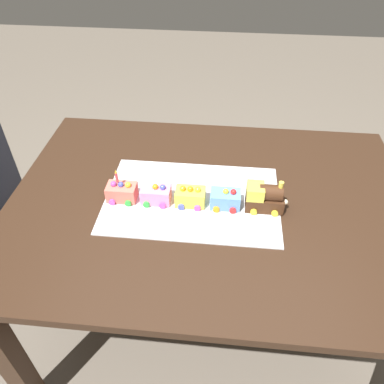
{
  "coord_description": "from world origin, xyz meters",
  "views": [
    {
      "loc": [
        -0.04,
        0.97,
        1.63
      ],
      "look_at": [
        0.06,
        -0.0,
        0.77
      ],
      "focal_mm": 35.51,
      "sensor_mm": 36.0,
      "label": 1
    }
  ],
  "objects_px": {
    "cake_car_flatbed_sky_blue": "(225,199)",
    "cake_car_caboose_lemon": "(190,196)",
    "cake_locomotive": "(265,197)",
    "dining_table": "(209,222)",
    "birthday_candle": "(117,176)",
    "cake_car_gondola_coral": "(122,192)",
    "cake_car_hopper_bubblegum": "(156,194)"
  },
  "relations": [
    {
      "from": "dining_table",
      "to": "cake_locomotive",
      "type": "distance_m",
      "value": 0.24
    },
    {
      "from": "cake_locomotive",
      "to": "cake_car_caboose_lemon",
      "type": "distance_m",
      "value": 0.25
    },
    {
      "from": "cake_locomotive",
      "to": "dining_table",
      "type": "bearing_deg",
      "value": -7.03
    },
    {
      "from": "cake_locomotive",
      "to": "cake_car_gondola_coral",
      "type": "height_order",
      "value": "cake_locomotive"
    },
    {
      "from": "dining_table",
      "to": "cake_car_flatbed_sky_blue",
      "type": "distance_m",
      "value": 0.15
    },
    {
      "from": "cake_car_gondola_coral",
      "to": "birthday_candle",
      "type": "distance_m",
      "value": 0.07
    },
    {
      "from": "cake_car_flatbed_sky_blue",
      "to": "birthday_candle",
      "type": "distance_m",
      "value": 0.37
    },
    {
      "from": "cake_car_flatbed_sky_blue",
      "to": "cake_car_hopper_bubblegum",
      "type": "bearing_deg",
      "value": 0.0
    },
    {
      "from": "cake_car_hopper_bubblegum",
      "to": "birthday_candle",
      "type": "distance_m",
      "value": 0.15
    },
    {
      "from": "cake_car_caboose_lemon",
      "to": "birthday_candle",
      "type": "height_order",
      "value": "birthday_candle"
    },
    {
      "from": "cake_car_caboose_lemon",
      "to": "cake_car_gondola_coral",
      "type": "xyz_separation_m",
      "value": [
        0.24,
        0.0,
        0.0
      ]
    },
    {
      "from": "dining_table",
      "to": "cake_car_gondola_coral",
      "type": "height_order",
      "value": "cake_car_gondola_coral"
    },
    {
      "from": "dining_table",
      "to": "cake_car_flatbed_sky_blue",
      "type": "bearing_deg",
      "value": 157.02
    },
    {
      "from": "cake_car_flatbed_sky_blue",
      "to": "cake_car_hopper_bubblegum",
      "type": "xyz_separation_m",
      "value": [
        0.24,
        0.0,
        0.0
      ]
    },
    {
      "from": "dining_table",
      "to": "cake_car_gondola_coral",
      "type": "xyz_separation_m",
      "value": [
        0.3,
        0.02,
        0.14
      ]
    },
    {
      "from": "cake_car_hopper_bubblegum",
      "to": "birthday_candle",
      "type": "relative_size",
      "value": 1.94
    },
    {
      "from": "cake_locomotive",
      "to": "cake_car_hopper_bubblegum",
      "type": "height_order",
      "value": "cake_locomotive"
    },
    {
      "from": "cake_locomotive",
      "to": "cake_car_gondola_coral",
      "type": "distance_m",
      "value": 0.48
    },
    {
      "from": "cake_locomotive",
      "to": "cake_car_hopper_bubblegum",
      "type": "bearing_deg",
      "value": 0.0
    },
    {
      "from": "cake_car_flatbed_sky_blue",
      "to": "cake_locomotive",
      "type": "bearing_deg",
      "value": -180.0
    },
    {
      "from": "cake_car_caboose_lemon",
      "to": "birthday_candle",
      "type": "bearing_deg",
      "value": -0.0
    },
    {
      "from": "dining_table",
      "to": "cake_locomotive",
      "type": "xyz_separation_m",
      "value": [
        -0.18,
        0.02,
        0.16
      ]
    },
    {
      "from": "dining_table",
      "to": "birthday_candle",
      "type": "relative_size",
      "value": 27.21
    },
    {
      "from": "dining_table",
      "to": "cake_car_gondola_coral",
      "type": "distance_m",
      "value": 0.33
    },
    {
      "from": "cake_car_gondola_coral",
      "to": "birthday_candle",
      "type": "height_order",
      "value": "birthday_candle"
    },
    {
      "from": "dining_table",
      "to": "cake_car_hopper_bubblegum",
      "type": "height_order",
      "value": "cake_car_hopper_bubblegum"
    },
    {
      "from": "cake_car_flatbed_sky_blue",
      "to": "cake_car_caboose_lemon",
      "type": "distance_m",
      "value": 0.12
    },
    {
      "from": "dining_table",
      "to": "cake_car_caboose_lemon",
      "type": "relative_size",
      "value": 14.0
    },
    {
      "from": "dining_table",
      "to": "birthday_candle",
      "type": "height_order",
      "value": "birthday_candle"
    },
    {
      "from": "cake_locomotive",
      "to": "birthday_candle",
      "type": "height_order",
      "value": "birthday_candle"
    },
    {
      "from": "cake_locomotive",
      "to": "cake_car_caboose_lemon",
      "type": "xyz_separation_m",
      "value": [
        0.25,
        0.0,
        -0.02
      ]
    },
    {
      "from": "cake_car_hopper_bubblegum",
      "to": "dining_table",
      "type": "bearing_deg",
      "value": -173.06
    }
  ]
}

